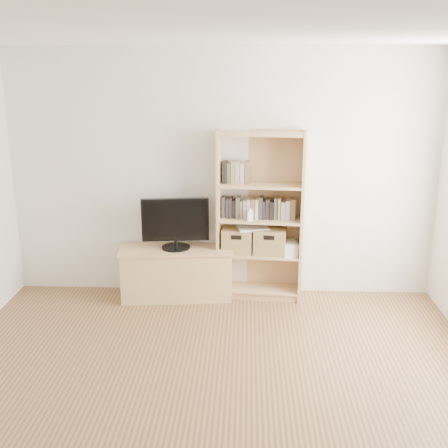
# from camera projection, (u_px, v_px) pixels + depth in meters

# --- Properties ---
(floor) EXTENTS (4.50, 5.00, 0.01)m
(floor) POSITION_uv_depth(u_px,v_px,m) (206.00, 431.00, 3.86)
(floor) COLOR brown
(floor) RESTS_ON ground
(back_wall) EXTENTS (4.50, 0.02, 2.60)m
(back_wall) POSITION_uv_depth(u_px,v_px,m) (222.00, 175.00, 5.90)
(back_wall) COLOR silver
(back_wall) RESTS_ON floor
(ceiling) EXTENTS (4.50, 5.00, 0.01)m
(ceiling) POSITION_uv_depth(u_px,v_px,m) (202.00, 33.00, 3.13)
(ceiling) COLOR white
(ceiling) RESTS_ON back_wall
(tv_stand) EXTENTS (1.19, 0.55, 0.53)m
(tv_stand) POSITION_uv_depth(u_px,v_px,m) (177.00, 274.00, 6.00)
(tv_stand) COLOR tan
(tv_stand) RESTS_ON floor
(bookshelf) EXTENTS (0.92, 0.39, 1.78)m
(bookshelf) POSITION_uv_depth(u_px,v_px,m) (260.00, 217.00, 5.84)
(bookshelf) COLOR tan
(bookshelf) RESTS_ON floor
(television) EXTENTS (0.70, 0.14, 0.55)m
(television) POSITION_uv_depth(u_px,v_px,m) (175.00, 223.00, 5.84)
(television) COLOR black
(television) RESTS_ON tv_stand
(books_row_mid) EXTENTS (0.82, 0.25, 0.22)m
(books_row_mid) POSITION_uv_depth(u_px,v_px,m) (261.00, 208.00, 5.84)
(books_row_mid) COLOR #3A342F
(books_row_mid) RESTS_ON bookshelf
(books_row_upper) EXTENTS (0.36, 0.15, 0.18)m
(books_row_upper) POSITION_uv_depth(u_px,v_px,m) (242.00, 174.00, 5.76)
(books_row_upper) COLOR #3A342F
(books_row_upper) RESTS_ON bookshelf
(baby_monitor) EXTENTS (0.06, 0.05, 0.11)m
(baby_monitor) POSITION_uv_depth(u_px,v_px,m) (250.00, 216.00, 5.75)
(baby_monitor) COLOR white
(baby_monitor) RESTS_ON bookshelf
(basket_left) EXTENTS (0.33, 0.28, 0.26)m
(basket_left) POSITION_uv_depth(u_px,v_px,m) (237.00, 240.00, 5.94)
(basket_left) COLOR olive
(basket_left) RESTS_ON bookshelf
(basket_right) EXTENTS (0.36, 0.31, 0.27)m
(basket_right) POSITION_uv_depth(u_px,v_px,m) (270.00, 241.00, 5.90)
(basket_right) COLOR olive
(basket_right) RESTS_ON bookshelf
(laptop) EXTENTS (0.35, 0.28, 0.02)m
(laptop) POSITION_uv_depth(u_px,v_px,m) (253.00, 228.00, 5.88)
(laptop) COLOR silver
(laptop) RESTS_ON basket_left
(magazine_stack) EXTENTS (0.18, 0.25, 0.11)m
(magazine_stack) POSITION_uv_depth(u_px,v_px,m) (289.00, 249.00, 5.89)
(magazine_stack) COLOR beige
(magazine_stack) RESTS_ON bookshelf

